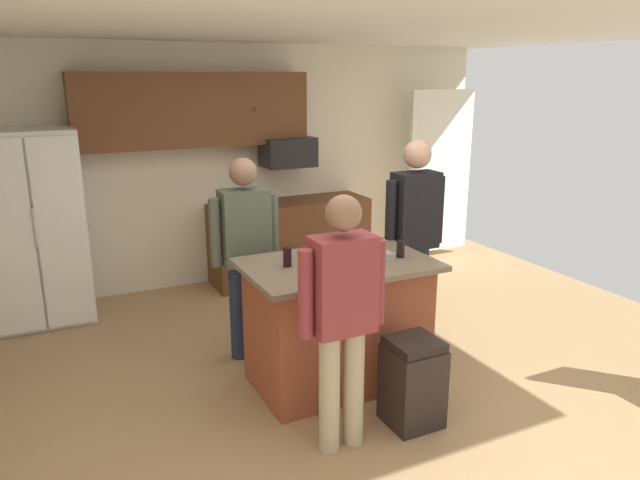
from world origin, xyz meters
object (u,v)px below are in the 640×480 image
(glass_pilsner, at_px, (378,255))
(glass_short_whisky, at_px, (336,265))
(tumbler_amber, at_px, (401,249))
(refrigerator, at_px, (35,228))
(microwave_over_range, at_px, (288,152))
(glass_dark_ale, at_px, (287,257))
(person_host_foreground, at_px, (342,309))
(person_guest_left, at_px, (245,246))
(glass_stout_tall, at_px, (321,253))
(person_guest_right, at_px, (414,228))
(mug_blue_stoneware, at_px, (319,265))
(serving_tray, at_px, (359,255))
(kitchen_island, at_px, (337,322))
(trash_bin, at_px, (412,382))
(mug_ceramic_white, at_px, (332,259))

(glass_pilsner, bearing_deg, glass_short_whisky, -167.52)
(tumbler_amber, bearing_deg, refrigerator, 135.48)
(refrigerator, relative_size, microwave_over_range, 3.23)
(glass_dark_ale, xyz_separation_m, glass_short_whisky, (0.21, -0.33, 0.01))
(person_host_foreground, bearing_deg, person_guest_left, 29.88)
(tumbler_amber, xyz_separation_m, glass_stout_tall, (-0.57, 0.19, -0.00))
(refrigerator, height_order, person_guest_right, refrigerator)
(glass_pilsner, xyz_separation_m, mug_blue_stoneware, (-0.45, 0.04, -0.02))
(glass_pilsner, bearing_deg, person_host_foreground, -136.08)
(person_host_foreground, distance_m, tumbler_amber, 1.06)
(glass_short_whisky, height_order, serving_tray, glass_short_whisky)
(glass_dark_ale, bearing_deg, mug_blue_stoneware, -54.58)
(serving_tray, bearing_deg, person_host_foreground, -125.60)
(kitchen_island, distance_m, person_guest_right, 1.13)
(person_guest_left, bearing_deg, trash_bin, -8.73)
(person_host_foreground, xyz_separation_m, mug_ceramic_white, (0.27, 0.68, 0.08))
(person_guest_right, relative_size, glass_short_whisky, 10.96)
(kitchen_island, bearing_deg, serving_tray, 8.99)
(kitchen_island, relative_size, tumbler_amber, 10.49)
(glass_short_whisky, bearing_deg, glass_dark_ale, 122.80)
(serving_tray, bearing_deg, trash_bin, -90.67)
(glass_stout_tall, bearing_deg, person_guest_right, 15.45)
(person_guest_left, relative_size, glass_dark_ale, 12.27)
(glass_dark_ale, xyz_separation_m, mug_ceramic_white, (0.28, -0.14, -0.01))
(trash_bin, bearing_deg, person_host_foreground, -177.79)
(person_guest_left, height_order, glass_stout_tall, person_guest_left)
(person_guest_left, distance_m, person_guest_right, 1.43)
(glass_pilsner, bearing_deg, serving_tray, 97.70)
(mug_ceramic_white, bearing_deg, person_guest_right, 23.57)
(person_guest_left, xyz_separation_m, tumbler_amber, (0.94, -0.81, 0.07))
(mug_blue_stoneware, bearing_deg, kitchen_island, 33.00)
(mug_ceramic_white, xyz_separation_m, trash_bin, (0.27, -0.65, -0.71))
(microwave_over_range, relative_size, glass_stout_tall, 4.62)
(mug_ceramic_white, bearing_deg, person_guest_left, 115.92)
(person_guest_left, distance_m, mug_blue_stoneware, 0.89)
(person_host_foreground, relative_size, serving_tray, 3.69)
(person_guest_right, relative_size, serving_tray, 4.00)
(glass_pilsner, bearing_deg, kitchen_island, 141.08)
(person_host_foreground, distance_m, serving_tray, 0.96)
(glass_dark_ale, height_order, glass_stout_tall, glass_dark_ale)
(glass_stout_tall, height_order, trash_bin, glass_stout_tall)
(microwave_over_range, relative_size, serving_tray, 1.27)
(glass_stout_tall, relative_size, serving_tray, 0.28)
(glass_stout_tall, distance_m, trash_bin, 1.12)
(person_guest_right, relative_size, trash_bin, 2.89)
(glass_short_whisky, bearing_deg, glass_stout_tall, 80.59)
(microwave_over_range, distance_m, trash_bin, 3.37)
(trash_bin, bearing_deg, kitchen_island, 104.55)
(glass_stout_tall, distance_m, glass_short_whisky, 0.36)
(mug_blue_stoneware, relative_size, glass_short_whisky, 0.76)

